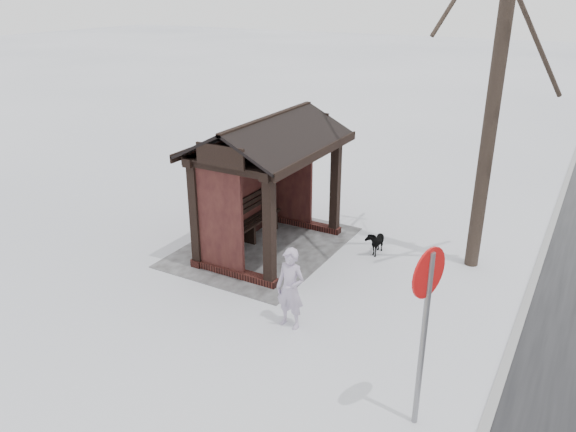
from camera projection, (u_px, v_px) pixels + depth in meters
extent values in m
plane|color=silver|center=(271.00, 249.00, 12.94)|extent=(120.00, 120.00, 0.00)
cube|color=gray|center=(523.00, 311.00, 10.42)|extent=(120.00, 0.15, 0.06)
cube|color=gray|center=(263.00, 246.00, 13.03)|extent=(4.20, 3.20, 0.02)
cube|color=#341613|center=(238.00, 237.00, 13.32)|extent=(3.30, 0.22, 0.16)
cube|color=#341613|center=(301.00, 223.00, 14.11)|extent=(0.22, 2.10, 0.16)
cube|color=#341613|center=(233.00, 272.00, 11.70)|extent=(0.22, 2.10, 0.16)
cube|color=black|center=(335.00, 189.00, 13.30)|extent=(0.20, 0.20, 2.30)
cube|color=black|center=(270.00, 234.00, 10.88)|extent=(0.20, 0.20, 2.30)
cube|color=black|center=(270.00, 177.00, 14.12)|extent=(0.20, 0.20, 2.30)
cube|color=black|center=(196.00, 217.00, 11.71)|extent=(0.20, 0.20, 2.30)
cube|color=black|center=(237.00, 192.00, 12.88)|extent=(2.80, 0.08, 2.14)
cube|color=black|center=(291.00, 178.00, 13.82)|extent=(0.08, 1.17, 2.14)
cube|color=black|center=(219.00, 219.00, 11.41)|extent=(0.08, 1.17, 2.14)
cube|color=black|center=(306.00, 155.00, 11.63)|extent=(3.40, 0.20, 0.18)
cube|color=black|center=(235.00, 144.00, 12.45)|extent=(3.40, 0.20, 0.18)
cylinder|color=black|center=(499.00, 62.00, 10.60)|extent=(0.29, 0.29, 8.55)
imported|color=#AD9FBA|center=(290.00, 289.00, 9.73)|extent=(0.39, 0.57, 1.50)
imported|color=black|center=(375.00, 241.00, 12.64)|extent=(0.67, 0.33, 0.56)
cylinder|color=slate|center=(423.00, 343.00, 7.31)|extent=(0.08, 0.08, 2.61)
cylinder|color=red|center=(429.00, 273.00, 6.93)|extent=(0.66, 0.22, 0.68)
cylinder|color=white|center=(427.00, 272.00, 6.94)|extent=(0.51, 0.18, 0.52)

